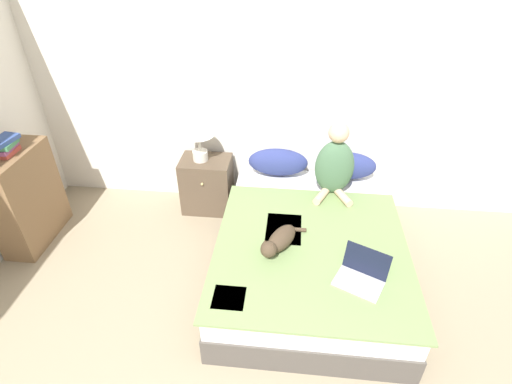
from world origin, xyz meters
name	(u,v)px	position (x,y,z in m)	size (l,w,h in m)	color
wall_back	(285,86)	(0.00, 3.33, 1.27)	(5.95, 0.05, 2.55)	silver
bed	(309,251)	(0.30, 2.25, 0.22)	(1.52, 2.01, 0.44)	#4C4742
pillow_near	(278,162)	(-0.03, 3.12, 0.58)	(0.59, 0.23, 0.28)	navy
pillow_far	(346,166)	(0.63, 3.12, 0.58)	(0.59, 0.23, 0.28)	navy
person_sitting	(335,165)	(0.49, 2.86, 0.74)	(0.36, 0.35, 0.71)	#476B4C
cat_tabby	(279,241)	(0.04, 2.02, 0.52)	(0.35, 0.44, 0.18)	#473828
laptop_open	(361,275)	(0.64, 1.75, 0.48)	(0.41, 0.38, 0.23)	#B7B7BC
nightstand	(207,184)	(-0.76, 3.08, 0.29)	(0.50, 0.39, 0.58)	brown
table_lamp	(198,130)	(-0.80, 3.08, 0.90)	(0.31, 0.31, 0.45)	beige
bookshelf	(26,198)	(-2.30, 2.43, 0.46)	(0.29, 0.71, 0.92)	brown
book_stack_top	(4,146)	(-2.30, 2.42, 1.00)	(0.18, 0.26, 0.15)	#B24238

